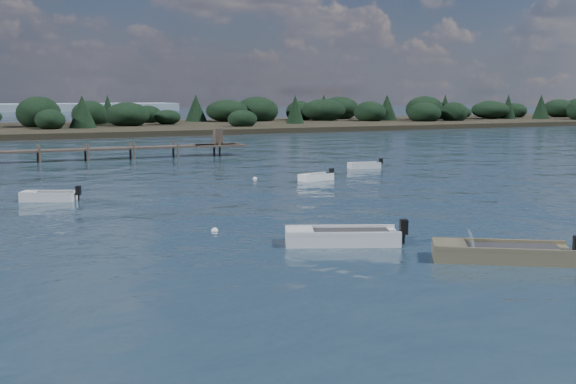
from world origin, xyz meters
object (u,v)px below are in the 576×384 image
tender_far_grey_b (364,167)px  dinghy_mid_grey (342,240)px  tender_far_grey (49,198)px  dinghy_near_olive (500,256)px  tender_far_white (316,178)px

tender_far_grey_b → dinghy_mid_grey: dinghy_mid_grey is taller
tender_far_grey → tender_far_grey_b: bearing=16.7°
tender_far_grey_b → dinghy_near_olive: bearing=-111.8°
tender_far_grey_b → dinghy_mid_grey: (-16.31, -25.60, 0.03)m
dinghy_near_olive → tender_far_grey_b: dinghy_near_olive is taller
tender_far_grey_b → tender_far_grey: tender_far_grey is taller
dinghy_near_olive → tender_far_white: (4.90, 25.09, -0.03)m
dinghy_near_olive → dinghy_mid_grey: (-4.03, 5.13, 0.00)m
tender_far_white → dinghy_mid_grey: (-8.93, -19.96, 0.04)m
dinghy_near_olive → tender_far_grey_b: bearing=68.2°
dinghy_near_olive → tender_far_grey_b: size_ratio=1.75×
dinghy_mid_grey → tender_far_grey: dinghy_mid_grey is taller
tender_far_grey_b → tender_far_grey: 27.20m
dinghy_near_olive → dinghy_mid_grey: bearing=128.2°
tender_far_grey_b → tender_far_white: bearing=-142.6°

